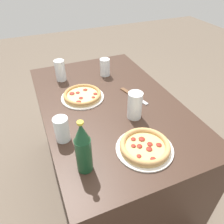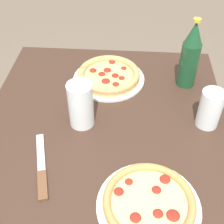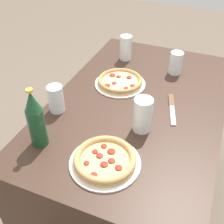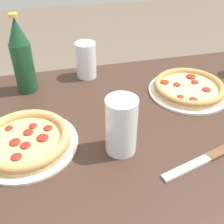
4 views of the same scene
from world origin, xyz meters
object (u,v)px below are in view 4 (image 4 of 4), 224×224
at_px(glass_mango_juice, 121,128).
at_px(knife, 205,159).
at_px(pizza_pepperoni, 26,140).
at_px(pizza_margherita, 189,88).
at_px(beer_bottle, 22,57).
at_px(glass_orange_juice, 86,62).

distance_m(glass_mango_juice, knife, 0.22).
bearing_deg(pizza_pepperoni, pizza_margherita, -164.90).
bearing_deg(glass_mango_juice, beer_bottle, -56.46).
distance_m(pizza_margherita, glass_orange_juice, 0.38).
xyz_separation_m(pizza_pepperoni, glass_mango_juice, (-0.24, 0.07, 0.05)).
height_order(glass_mango_juice, beer_bottle, beer_bottle).
xyz_separation_m(pizza_margherita, glass_orange_juice, (0.32, -0.19, 0.04)).
bearing_deg(glass_mango_juice, knife, 155.35).
xyz_separation_m(beer_bottle, knife, (-0.43, 0.45, -0.12)).
bearing_deg(pizza_pepperoni, beer_bottle, -90.65).
xyz_separation_m(pizza_pepperoni, knife, (-0.44, 0.16, -0.02)).
relative_size(pizza_margherita, pizza_pepperoni, 0.99).
xyz_separation_m(glass_orange_juice, beer_bottle, (0.21, 0.05, 0.07)).
bearing_deg(pizza_pepperoni, glass_mango_juice, 164.17).
height_order(pizza_pepperoni, glass_orange_juice, glass_orange_juice).
distance_m(pizza_pepperoni, glass_orange_juice, 0.40).
relative_size(pizza_pepperoni, knife, 1.17).
relative_size(pizza_pepperoni, glass_orange_juice, 2.09).
xyz_separation_m(pizza_pepperoni, beer_bottle, (-0.00, -0.29, 0.11)).
height_order(pizza_margherita, knife, pizza_margherita).
bearing_deg(knife, pizza_pepperoni, -19.90).
bearing_deg(pizza_margherita, glass_orange_juice, -31.25).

